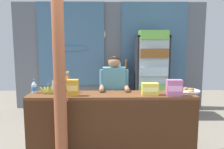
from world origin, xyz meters
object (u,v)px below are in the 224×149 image
Objects in this scene: bottle_shelf_rack at (117,85)px; soda_bottle_iced_tea at (68,83)px; snack_box_choco_powder at (73,88)px; pastry_tray at (187,91)px; drink_fridge at (152,69)px; shopkeeper at (114,91)px; snack_box_wafer at (174,88)px; banana_bunch at (48,90)px; timber_post at (60,86)px; snack_box_instant_noodle at (150,89)px; soda_bottle_water at (34,87)px; stall_counter at (112,122)px; plastic_lawn_chair at (60,98)px.

bottle_shelf_rack is 3.95× the size of soda_bottle_iced_tea.
pastry_tray is (1.74, 0.23, -0.10)m from snack_box_choco_powder.
drink_fridge is 1.97m from shopkeeper.
bottle_shelf_rack reaches higher than snack_box_wafer.
banana_bunch is at bearing -177.10° from pastry_tray.
timber_post is 10.48× the size of snack_box_wafer.
drink_fridge reaches higher than soda_bottle_iced_tea.
pastry_tray is (0.62, 0.21, -0.07)m from snack_box_instant_noodle.
timber_post reaches higher than soda_bottle_water.
shopkeeper is 4.03× the size of pastry_tray.
soda_bottle_water is at bearing -167.08° from shopkeeper.
bottle_shelf_rack is at bearing 73.68° from snack_box_choco_powder.
timber_post is at bearing -155.89° from stall_counter.
bottle_shelf_rack reaches higher than stall_counter.
shopkeeper is (-0.93, -1.73, -0.13)m from drink_fridge.
pastry_tray is (1.18, 0.22, 0.42)m from stall_counter.
snack_box_wafer is (1.59, 0.26, -0.08)m from timber_post.
timber_post is at bearing -123.56° from drink_fridge.
pastry_tray reaches higher than stall_counter.
soda_bottle_water is 0.79× the size of banana_bunch.
snack_box_instant_noodle is at bearing -10.09° from soda_bottle_iced_tea.
stall_counter is 0.75m from snack_box_instant_noodle.
pastry_tray is at bearing 2.90° from banana_bunch.
soda_bottle_water is at bearing -174.95° from soda_bottle_iced_tea.
snack_box_choco_powder is 0.89× the size of banana_bunch.
shopkeeper is at bearing -118.17° from drink_fridge.
shopkeeper is at bearing 149.06° from snack_box_wafer.
soda_bottle_iced_tea is 0.27m from snack_box_choco_powder.
soda_bottle_iced_tea is at bearing 24.28° from banana_bunch.
banana_bunch is at bearing 176.28° from snack_box_instant_noodle.
drink_fridge is 2.31× the size of plastic_lawn_chair.
soda_bottle_iced_tea is 0.31m from banana_bunch.
pastry_tray is at bearing -12.43° from shopkeeper.
snack_box_choco_powder is 0.41m from banana_bunch.
snack_box_instant_noodle is 0.66m from pastry_tray.
soda_bottle_iced_tea is 1.37× the size of snack_box_choco_powder.
banana_bunch is at bearing -132.54° from drink_fridge.
snack_box_instant_noodle is at bearing -41.45° from shopkeeper.
plastic_lawn_chair is 2.01m from snack_box_choco_powder.
snack_box_wafer is at bearing -4.79° from banana_bunch.
stall_counter is at bearing -93.89° from bottle_shelf_rack.
drink_fridge is 9.50× the size of soda_bottle_water.
bottle_shelf_rack is at bearing 86.11° from stall_counter.
pastry_tray is at bearing 18.36° from snack_box_instant_noodle.
drink_fridge is at bearing 88.22° from snack_box_wafer.
plastic_lawn_chair is (-2.09, -0.37, -0.59)m from drink_fridge.
snack_box_wafer is at bearing -91.78° from drink_fridge.
drink_fridge is 6.14× the size of soda_bottle_iced_tea.
timber_post reaches higher than drink_fridge.
soda_bottle_iced_tea reaches higher than snack_box_choco_powder.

